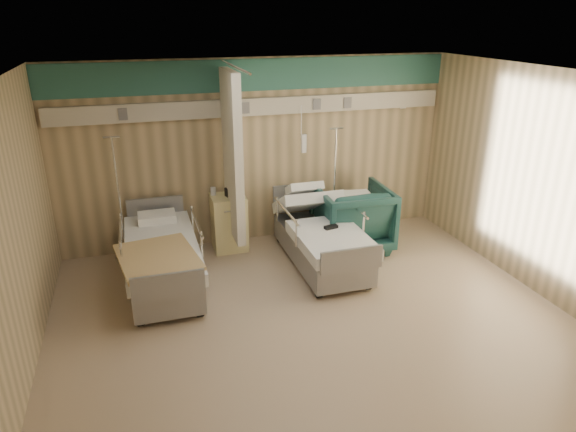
{
  "coord_description": "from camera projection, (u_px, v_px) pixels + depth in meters",
  "views": [
    {
      "loc": [
        -1.78,
        -4.93,
        3.39
      ],
      "look_at": [
        -0.1,
        0.6,
        1.09
      ],
      "focal_mm": 32.0,
      "sensor_mm": 36.0,
      "label": 1
    }
  ],
  "objects": [
    {
      "name": "room_walls",
      "position": [
        303.0,
        161.0,
        5.64
      ],
      "size": [
        6.04,
        5.04,
        2.82
      ],
      "color": "tan",
      "rests_on": "ground"
    },
    {
      "name": "tan_blanket",
      "position": [
        158.0,
        257.0,
        6.17
      ],
      "size": [
        1.04,
        1.23,
        0.04
      ],
      "primitive_type": "cube",
      "rotation": [
        0.0,
        0.0,
        0.16
      ],
      "color": "tan",
      "rests_on": "bed_left"
    },
    {
      "name": "visitor_armchair",
      "position": [
        352.0,
        217.0,
        7.78
      ],
      "size": [
        1.09,
        1.12,
        0.98
      ],
      "primitive_type": "imported",
      "rotation": [
        0.0,
        0.0,
        3.1
      ],
      "color": "#1C4744",
      "rests_on": "ground"
    },
    {
      "name": "iv_stand_right",
      "position": [
        333.0,
        217.0,
        8.13
      ],
      "size": [
        0.32,
        0.32,
        1.8
      ],
      "rotation": [
        0.0,
        0.0,
        0.14
      ],
      "color": "silver",
      "rests_on": "ground"
    },
    {
      "name": "bed_left",
      "position": [
        163.0,
        264.0,
        6.72
      ],
      "size": [
        1.0,
        2.16,
        0.63
      ],
      "primitive_type": null,
      "color": "white",
      "rests_on": "ground"
    },
    {
      "name": "waffle_blanket",
      "position": [
        354.0,
        185.0,
        7.55
      ],
      "size": [
        0.6,
        0.55,
        0.06
      ],
      "primitive_type": "cube",
      "rotation": [
        0.0,
        0.0,
        3.02
      ],
      "color": "white",
      "rests_on": "visitor_armchair"
    },
    {
      "name": "ground",
      "position": [
        311.0,
        318.0,
        6.11
      ],
      "size": [
        6.0,
        5.0,
        0.0
      ],
      "primitive_type": "cube",
      "color": "tan",
      "rests_on": "ground"
    },
    {
      "name": "toiletry_bag",
      "position": [
        234.0,
        192.0,
        7.6
      ],
      "size": [
        0.27,
        0.21,
        0.13
      ],
      "primitive_type": "cube",
      "rotation": [
        0.0,
        0.0,
        0.32
      ],
      "color": "black",
      "rests_on": "bedside_cabinet"
    },
    {
      "name": "call_remote",
      "position": [
        331.0,
        227.0,
        7.02
      ],
      "size": [
        0.2,
        0.12,
        0.04
      ],
      "primitive_type": "cube",
      "rotation": [
        0.0,
        0.0,
        0.2
      ],
      "color": "black",
      "rests_on": "bed_right"
    },
    {
      "name": "bedside_cabinet",
      "position": [
        229.0,
        223.0,
        7.76
      ],
      "size": [
        0.5,
        0.48,
        0.85
      ],
      "primitive_type": "cube",
      "color": "#F6E89A",
      "rests_on": "ground"
    },
    {
      "name": "white_cup",
      "position": [
        213.0,
        191.0,
        7.63
      ],
      "size": [
        0.08,
        0.08,
        0.12
      ],
      "primitive_type": "cylinder",
      "rotation": [
        0.0,
        0.0,
        -0.01
      ],
      "color": "white",
      "rests_on": "bedside_cabinet"
    },
    {
      "name": "bed_right",
      "position": [
        321.0,
        244.0,
        7.32
      ],
      "size": [
        1.0,
        2.16,
        0.63
      ],
      "primitive_type": null,
      "color": "white",
      "rests_on": "ground"
    },
    {
      "name": "iv_stand_left",
      "position": [
        124.0,
        236.0,
        7.43
      ],
      "size": [
        0.33,
        0.33,
        1.84
      ],
      "rotation": [
        0.0,
        0.0,
        0.23
      ],
      "color": "silver",
      "rests_on": "ground"
    }
  ]
}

